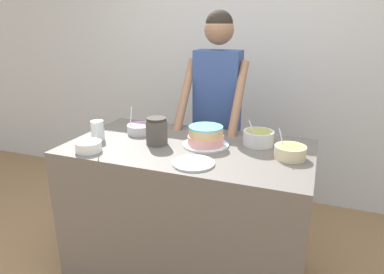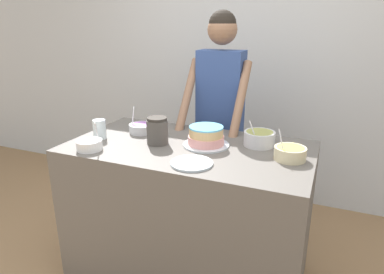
# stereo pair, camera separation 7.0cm
# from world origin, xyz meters

# --- Properties ---
(wall_back) EXTENTS (10.00, 0.05, 2.60)m
(wall_back) POSITION_xyz_m (0.00, 1.81, 1.30)
(wall_back) COLOR silver
(wall_back) RESTS_ON ground_plane
(counter) EXTENTS (1.49, 0.82, 0.96)m
(counter) POSITION_xyz_m (0.00, 0.41, 0.48)
(counter) COLOR #5B5651
(counter) RESTS_ON ground_plane
(person_baker) EXTENTS (0.46, 0.48, 1.76)m
(person_baker) POSITION_xyz_m (-0.00, 1.00, 1.11)
(person_baker) COLOR #2D2D38
(person_baker) RESTS_ON ground_plane
(cake) EXTENTS (0.29, 0.29, 0.12)m
(cake) POSITION_xyz_m (0.10, 0.45, 1.01)
(cake) COLOR silver
(cake) RESTS_ON counter
(frosting_bowl_yellow) EXTENTS (0.17, 0.17, 0.18)m
(frosting_bowl_yellow) POSITION_xyz_m (0.60, 0.42, 1.00)
(frosting_bowl_yellow) COLOR beige
(frosting_bowl_yellow) RESTS_ON counter
(frosting_bowl_white) EXTENTS (0.15, 0.15, 0.18)m
(frosting_bowl_white) POSITION_xyz_m (-0.51, 0.12, 0.99)
(frosting_bowl_white) COLOR white
(frosting_bowl_white) RESTS_ON counter
(frosting_bowl_olive) EXTENTS (0.19, 0.19, 0.17)m
(frosting_bowl_olive) POSITION_xyz_m (0.40, 0.58, 1.01)
(frosting_bowl_olive) COLOR silver
(frosting_bowl_olive) RESTS_ON counter
(frosting_bowl_purple) EXTENTS (0.17, 0.17, 0.18)m
(frosting_bowl_purple) POSITION_xyz_m (-0.40, 0.53, 0.99)
(frosting_bowl_purple) COLOR silver
(frosting_bowl_purple) RESTS_ON counter
(drinking_glass) EXTENTS (0.08, 0.08, 0.13)m
(drinking_glass) POSITION_xyz_m (-0.59, 0.31, 1.02)
(drinking_glass) COLOR silver
(drinking_glass) RESTS_ON counter
(ceramic_plate) EXTENTS (0.23, 0.23, 0.01)m
(ceramic_plate) POSITION_xyz_m (0.13, 0.15, 0.96)
(ceramic_plate) COLOR silver
(ceramic_plate) RESTS_ON counter
(stoneware_jar) EXTENTS (0.13, 0.13, 0.17)m
(stoneware_jar) POSITION_xyz_m (-0.19, 0.37, 1.04)
(stoneware_jar) COLOR #4C4742
(stoneware_jar) RESTS_ON counter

